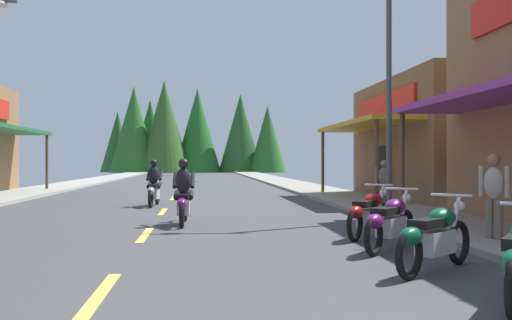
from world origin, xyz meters
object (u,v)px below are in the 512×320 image
Objects in this scene: motorcycle_parked_right_4 at (369,213)px; pedestrian_browsing at (494,192)px; motorcycle_parked_right_3 at (390,222)px; rider_cruising_trailing at (154,187)px; rider_cruising_lead at (183,197)px; pedestrian_by_shop at (384,182)px; streetlamp_right at (376,55)px; motorcycle_parked_right_2 at (435,236)px.

pedestrian_browsing reaches higher than motorcycle_parked_right_4.
rider_cruising_trailing reaches higher than motorcycle_parked_right_3.
rider_cruising_trailing is (-4.74, 10.14, 0.17)m from motorcycle_parked_right_3.
rider_cruising_lead is 5.90m from rider_cruising_trailing.
rider_cruising_trailing is at bearing 71.96° from pedestrian_by_shop.
motorcycle_parked_right_3 is 5.64m from rider_cruising_lead.
rider_cruising_trailing is 11.87m from pedestrian_browsing.
motorcycle_parked_right_3 is 2.12m from pedestrian_browsing.
streetlamp_right is 4.42m from pedestrian_by_shop.
rider_cruising_trailing is at bearing 69.08° from motorcycle_parked_right_2.
motorcycle_parked_right_3 is at bearing -139.36° from rider_cruising_lead.
motorcycle_parked_right_4 is 1.14× the size of pedestrian_by_shop.
rider_cruising_lead reaches higher than motorcycle_parked_right_2.
motorcycle_parked_right_3 is 1.05× the size of pedestrian_browsing.
streetlamp_right is at bearing 18.31° from motorcycle_parked_right_4.
motorcycle_parked_right_3 is 7.94m from pedestrian_by_shop.
pedestrian_by_shop is at bearing 17.21° from motorcycle_parked_right_4.
streetlamp_right is 3.03× the size of rider_cruising_trailing.
pedestrian_by_shop is (2.21, 5.92, 0.40)m from motorcycle_parked_right_4.
rider_cruising_lead reaches higher than motorcycle_parked_right_3.
motorcycle_parked_right_4 is at bearing -109.34° from streetlamp_right.
streetlamp_right is at bearing -82.75° from rider_cruising_lead.
streetlamp_right is at bearing 24.76° from motorcycle_parked_right_3.
pedestrian_browsing is at bearing 179.51° from pedestrian_by_shop.
pedestrian_browsing is at bearing -123.99° from rider_cruising_lead.
pedestrian_browsing is at bearing -39.80° from motorcycle_parked_right_3.
rider_cruising_lead is (-3.71, 2.69, 0.17)m from motorcycle_parked_right_4.
rider_cruising_trailing is at bearing 138.60° from streetlamp_right.
motorcycle_parked_right_3 is 11.19m from rider_cruising_trailing.
pedestrian_browsing reaches higher than motorcycle_parked_right_2.
pedestrian_by_shop is 0.94× the size of pedestrian_browsing.
pedestrian_by_shop reaches higher than motorcycle_parked_right_2.
streetlamp_right is 4.19× the size of pedestrian_by_shop.
motorcycle_parked_right_3 is at bearing 47.21° from motorcycle_parked_right_2.
streetlamp_right is 5.04m from motorcycle_parked_right_4.
pedestrian_browsing reaches higher than motorcycle_parked_right_3.
motorcycle_parked_right_3 is at bearing -104.42° from streetlamp_right.
pedestrian_by_shop is at bearing -60.20° from rider_cruising_lead.
motorcycle_parked_right_4 is 6.33m from pedestrian_by_shop.
streetlamp_right is 6.02m from rider_cruising_lead.
motorcycle_parked_right_3 is at bearing 164.80° from pedestrian_by_shop.
rider_cruising_lead is (-3.57, 6.26, 0.17)m from motorcycle_parked_right_2.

